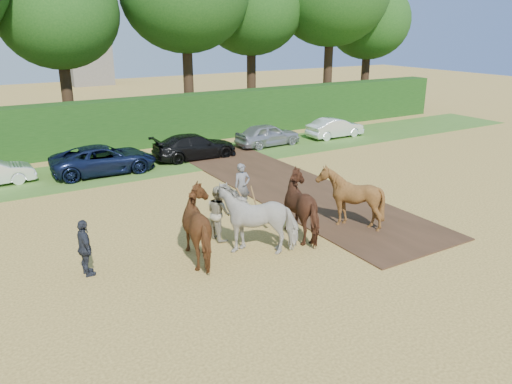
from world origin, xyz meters
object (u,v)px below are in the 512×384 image
spectator_near (219,213)px  plough_team (282,210)px  parked_cars (146,152)px  spectator_far (85,248)px

spectator_near → plough_team: 2.21m
parked_cars → spectator_near: bearing=-95.7°
spectator_far → plough_team: plough_team is taller
parked_cars → spectator_far: bearing=-117.2°
spectator_near → spectator_far: (-4.68, -0.37, -0.08)m
plough_team → parked_cars: bearing=93.4°
spectator_near → spectator_far: spectator_near is taller
spectator_near → spectator_far: 4.69m
spectator_near → parked_cars: bearing=-7.6°
plough_team → parked_cars: plough_team is taller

